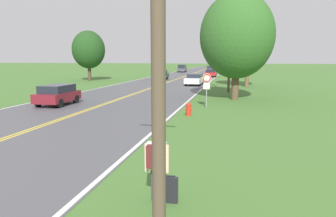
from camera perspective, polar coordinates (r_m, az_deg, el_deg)
hitchhiker_person at (r=6.94m, az=-2.27°, el=-9.75°), size 0.58×0.42×1.71m
suitcase at (r=7.24m, az=0.24°, el=-15.20°), size 0.41×0.16×0.66m
fire_hydrant at (r=17.61m, az=3.94°, el=-0.10°), size 0.45×0.29×0.79m
traffic_sign at (r=20.53m, az=7.38°, el=5.01°), size 0.60×0.10×2.33m
utility_pole_midground at (r=30.27m, az=11.67°, el=10.74°), size 1.80×0.24×7.87m
tree_left_verge at (r=25.06m, az=12.99°, el=13.29°), size 5.88×5.88×8.49m
tree_behind_sign at (r=47.26m, az=-14.90°, el=10.77°), size 4.88×4.88×7.44m
tree_mid_treeline at (r=36.86m, az=15.07°, el=12.00°), size 4.78×4.78×7.91m
car_maroon_hatchback_nearest at (r=23.00m, az=-20.32°, el=2.55°), size 1.92×3.51×1.47m
car_white_sedan_approaching at (r=38.32m, az=5.11°, el=5.60°), size 2.01×4.73×1.40m
car_dark_green_suv_mid_near at (r=47.25m, az=-1.47°, el=6.49°), size 1.89×4.24×1.55m
car_red_hatchback_mid_far at (r=56.11m, az=8.18°, el=6.79°), size 2.01×4.26×1.39m
car_champagne_suv_receding at (r=66.30m, az=8.19°, el=7.34°), size 1.86×4.30×1.77m
car_dark_grey_van_distant at (r=74.72m, az=2.71°, el=7.69°), size 2.07×4.77×1.85m
car_black_suv_horizon at (r=83.59m, az=9.63°, el=7.71°), size 1.88×4.44×1.69m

